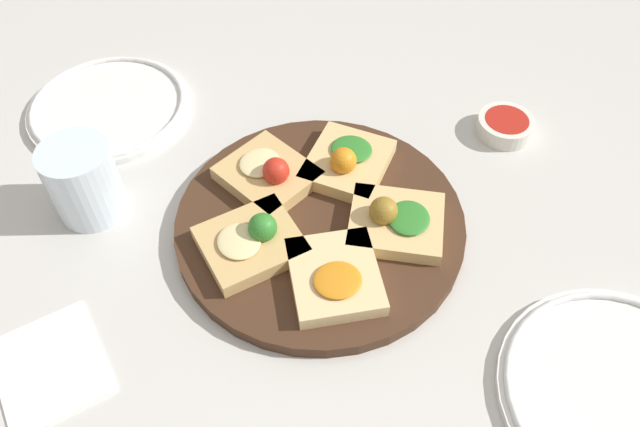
{
  "coord_description": "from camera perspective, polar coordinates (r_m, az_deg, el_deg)",
  "views": [
    {
      "loc": [
        0.38,
        -0.27,
        0.59
      ],
      "look_at": [
        0.0,
        0.0,
        0.03
      ],
      "focal_mm": 35.0,
      "sensor_mm": 36.0,
      "label": 1
    }
  ],
  "objects": [
    {
      "name": "ground_plane",
      "position": [
        0.75,
        0.0,
        -1.31
      ],
      "size": [
        3.0,
        3.0,
        0.0
      ],
      "primitive_type": "plane",
      "color": "beige"
    },
    {
      "name": "serving_board",
      "position": [
        0.75,
        0.0,
        -0.88
      ],
      "size": [
        0.35,
        0.35,
        0.02
      ],
      "primitive_type": "cylinder",
      "color": "#422819",
      "rests_on": "ground_plane"
    },
    {
      "name": "focaccia_slice_0",
      "position": [
        0.79,
        2.49,
        4.76
      ],
      "size": [
        0.14,
        0.14,
        0.04
      ],
      "color": "#DBB775",
      "rests_on": "serving_board"
    },
    {
      "name": "focaccia_slice_1",
      "position": [
        0.77,
        -4.73,
        3.66
      ],
      "size": [
        0.12,
        0.11,
        0.04
      ],
      "color": "tan",
      "rests_on": "serving_board"
    },
    {
      "name": "focaccia_slice_2",
      "position": [
        0.71,
        -6.25,
        -2.48
      ],
      "size": [
        0.11,
        0.12,
        0.04
      ],
      "color": "tan",
      "rests_on": "serving_board"
    },
    {
      "name": "focaccia_slice_3",
      "position": [
        0.68,
        1.39,
        -5.77
      ],
      "size": [
        0.14,
        0.13,
        0.02
      ],
      "color": "#E5C689",
      "rests_on": "serving_board"
    },
    {
      "name": "focaccia_slice_4",
      "position": [
        0.73,
        6.87,
        -0.67
      ],
      "size": [
        0.14,
        0.14,
        0.04
      ],
      "color": "#DBB775",
      "rests_on": "serving_board"
    },
    {
      "name": "plate_left",
      "position": [
        0.94,
        -18.74,
        9.24
      ],
      "size": [
        0.23,
        0.23,
        0.02
      ],
      "color": "white",
      "rests_on": "ground_plane"
    },
    {
      "name": "plate_right",
      "position": [
        0.7,
        26.06,
        -14.8
      ],
      "size": [
        0.25,
        0.25,
        0.02
      ],
      "color": "white",
      "rests_on": "ground_plane"
    },
    {
      "name": "water_glass",
      "position": [
        0.79,
        -20.81,
        2.8
      ],
      "size": [
        0.08,
        0.08,
        0.1
      ],
      "primitive_type": "cylinder",
      "color": "silver",
      "rests_on": "ground_plane"
    },
    {
      "name": "napkin_stack",
      "position": [
        0.71,
        -23.5,
        -12.66
      ],
      "size": [
        0.13,
        0.11,
        0.01
      ],
      "primitive_type": "cube",
      "rotation": [
        0.0,
        0.0,
        -0.1
      ],
      "color": "white",
      "rests_on": "ground_plane"
    },
    {
      "name": "dipping_bowl",
      "position": [
        0.9,
        16.57,
        7.71
      ],
      "size": [
        0.08,
        0.08,
        0.02
      ],
      "color": "silver",
      "rests_on": "ground_plane"
    }
  ]
}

